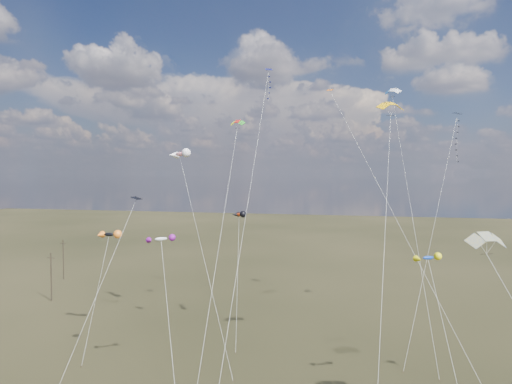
% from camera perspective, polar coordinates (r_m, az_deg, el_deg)
% --- Properties ---
extents(utility_pole_near, '(1.40, 0.20, 8.00)m').
position_cam_1_polar(utility_pole_near, '(84.38, -24.24, -9.60)').
color(utility_pole_near, black).
rests_on(utility_pole_near, ground).
extents(utility_pole_far, '(1.40, 0.20, 8.00)m').
position_cam_1_polar(utility_pole_far, '(100.09, -22.95, -7.72)').
color(utility_pole_far, black).
rests_on(utility_pole_far, ground).
extents(diamond_black_high, '(8.61, 17.01, 29.53)m').
position_cam_1_polar(diamond_black_high, '(66.76, 23.62, 5.22)').
color(diamond_black_high, black).
rests_on(diamond_black_high, ground).
extents(diamond_navy_tall, '(1.82, 28.08, 34.75)m').
position_cam_1_polar(diamond_navy_tall, '(56.89, 1.17, 10.83)').
color(diamond_navy_tall, '#121354').
rests_on(diamond_navy_tall, ground).
extents(diamond_black_mid, '(4.33, 10.16, 18.86)m').
position_cam_1_polar(diamond_black_mid, '(46.91, -17.00, -6.38)').
color(diamond_black_mid, black).
rests_on(diamond_black_mid, ground).
extents(diamond_orange_center, '(16.97, 21.65, 33.11)m').
position_cam_1_polar(diamond_orange_center, '(58.02, 13.98, 3.13)').
color(diamond_orange_center, '#CD5D13').
rests_on(diamond_orange_center, ground).
extents(parafoil_yellow, '(3.40, 20.39, 29.03)m').
position_cam_1_polar(parafoil_yellow, '(49.18, 16.49, 10.45)').
color(parafoil_yellow, '#ECAD06').
rests_on(parafoil_yellow, ground).
extents(parafoil_blue_white, '(5.18, 22.72, 34.18)m').
position_cam_1_polar(parafoil_blue_white, '(71.51, 16.71, 11.98)').
color(parafoil_blue_white, '#1860AB').
rests_on(parafoil_blue_white, ground).
extents(parafoil_striped, '(8.30, 12.89, 17.24)m').
position_cam_1_polar(parafoil_striped, '(38.58, 26.93, -5.03)').
color(parafoil_striped, yellow).
rests_on(parafoil_striped, ground).
extents(parafoil_tricolor, '(2.62, 20.60, 27.74)m').
position_cam_1_polar(parafoil_tricolor, '(53.25, -2.42, 8.44)').
color(parafoil_tricolor, yellow).
rests_on(parafoil_tricolor, ground).
extents(novelty_black_orange, '(3.67, 10.14, 13.91)m').
position_cam_1_polar(novelty_black_orange, '(62.28, -17.93, -5.10)').
color(novelty_black_orange, black).
rests_on(novelty_black_orange, ground).
extents(novelty_orange_black, '(3.18, 9.64, 16.24)m').
position_cam_1_polar(novelty_orange_black, '(61.56, -2.13, -2.88)').
color(novelty_orange_black, red).
rests_on(novelty_orange_black, ground).
extents(novelty_white_purple, '(7.16, 10.54, 15.06)m').
position_cam_1_polar(novelty_white_purple, '(46.77, -11.76, -5.88)').
color(novelty_white_purple, white).
rests_on(novelty_white_purple, ground).
extents(novelty_redwhite_stripe, '(13.93, 16.66, 24.65)m').
position_cam_1_polar(novelty_redwhite_stripe, '(64.13, -9.52, 4.65)').
color(novelty_redwhite_stripe, red).
rests_on(novelty_redwhite_stripe, ground).
extents(novelty_blue_yellow, '(3.77, 7.91, 14.03)m').
position_cam_1_polar(novelty_blue_yellow, '(44.31, 20.76, -7.81)').
color(novelty_blue_yellow, '#1037AD').
rests_on(novelty_blue_yellow, ground).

